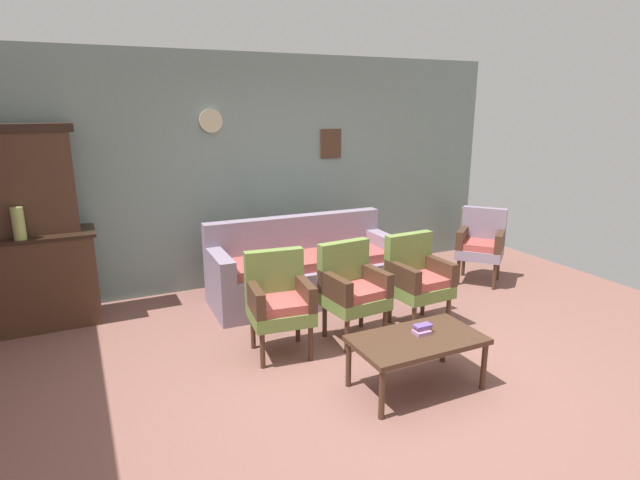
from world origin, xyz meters
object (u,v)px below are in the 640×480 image
floral_couch (305,271)px  armchair_row_middle (352,287)px  floor_vase_by_wall (469,234)px  side_cabinet (36,280)px  book_stack_on_table (422,329)px  armchair_by_doorway (279,299)px  armchair_near_couch_end (417,276)px  coffee_table (417,343)px  wingback_chair_by_fireplace (481,242)px  vase_on_cabinet (18,224)px

floral_couch → armchair_row_middle: 1.12m
armchair_row_middle → floor_vase_by_wall: 3.08m
side_cabinet → book_stack_on_table: size_ratio=7.57×
side_cabinet → armchair_row_middle: 3.09m
armchair_by_doorway → floor_vase_by_wall: size_ratio=1.22×
armchair_row_middle → side_cabinet: bearing=149.1°
floral_couch → book_stack_on_table: 2.06m
side_cabinet → floor_vase_by_wall: size_ratio=1.57×
armchair_near_couch_end → coffee_table: size_ratio=0.90×
armchair_by_doorway → wingback_chair_by_fireplace: 2.99m
side_cabinet → wingback_chair_by_fireplace: side_cabinet is taller
side_cabinet → armchair_by_doorway: 2.49m
side_cabinet → book_stack_on_table: bearing=-42.7°
armchair_near_couch_end → book_stack_on_table: 1.12m
armchair_near_couch_end → vase_on_cabinet: bearing=157.6°
armchair_by_doorway → side_cabinet: bearing=140.9°
coffee_table → book_stack_on_table: book_stack_on_table is taller
book_stack_on_table → armchair_row_middle: bearing=95.6°
vase_on_cabinet → armchair_row_middle: size_ratio=0.33×
coffee_table → book_stack_on_table: (0.08, 0.05, 0.07)m
armchair_by_doorway → wingback_chair_by_fireplace: bearing=13.3°
floral_couch → armchair_near_couch_end: size_ratio=2.35×
armchair_row_middle → coffee_table: (0.01, -1.00, -0.12)m
floor_vase_by_wall → wingback_chair_by_fireplace: bearing=-122.7°
coffee_table → book_stack_on_table: bearing=32.1°
vase_on_cabinet → armchair_by_doorway: 2.49m
floral_couch → floor_vase_by_wall: (2.68, 0.37, 0.04)m
floral_couch → armchair_row_middle: size_ratio=2.35×
floral_couch → vase_on_cabinet: bearing=173.9°
armchair_row_middle → armchair_near_couch_end: bearing=-1.1°
armchair_near_couch_end → armchair_by_doorway: bearing=178.8°
vase_on_cabinet → wingback_chair_by_fireplace: (4.90, -0.69, -0.58)m
vase_on_cabinet → book_stack_on_table: 3.70m
side_cabinet → wingback_chair_by_fireplace: (4.84, -0.88, 0.03)m
floral_couch → floor_vase_by_wall: floral_couch is taller
vase_on_cabinet → armchair_row_middle: bearing=-27.3°
floor_vase_by_wall → coffee_table: bearing=-137.2°
coffee_table → armchair_by_doorway: bearing=125.8°
armchair_near_couch_end → side_cabinet: bearing=154.6°
wingback_chair_by_fireplace → book_stack_on_table: size_ratio=5.90×
armchair_row_middle → floor_vase_by_wall: armchair_row_middle is taller
vase_on_cabinet → coffee_table: 3.69m
floral_couch → armchair_by_doorway: bearing=-123.7°
wingback_chair_by_fireplace → book_stack_on_table: bearing=-141.8°
armchair_by_doorway → book_stack_on_table: (0.81, -0.96, -0.05)m
floral_couch → armchair_row_middle: same height
armchair_row_middle → wingback_chair_by_fireplace: size_ratio=1.00×
armchair_by_doorway → floral_couch: bearing=56.3°
side_cabinet → book_stack_on_table: side_cabinet is taller
armchair_by_doorway → armchair_row_middle: size_ratio=1.00×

